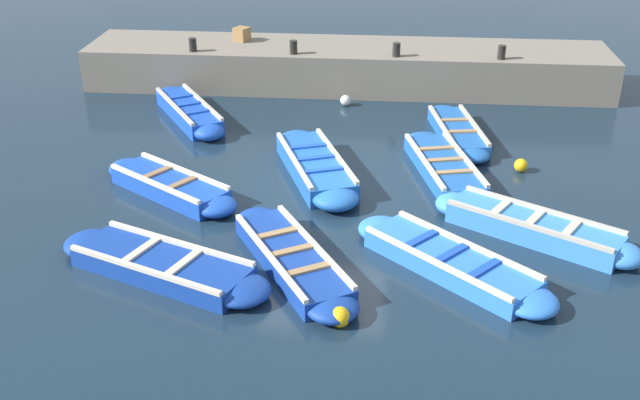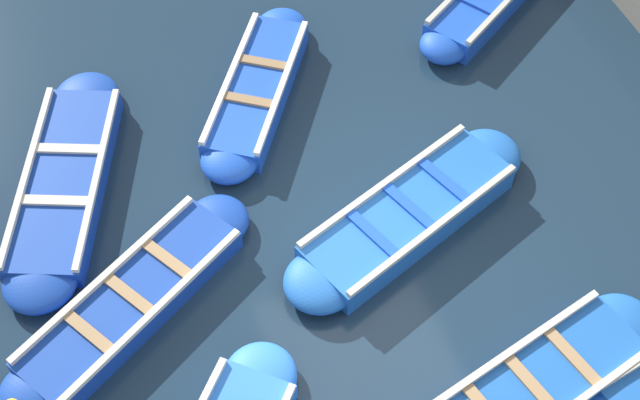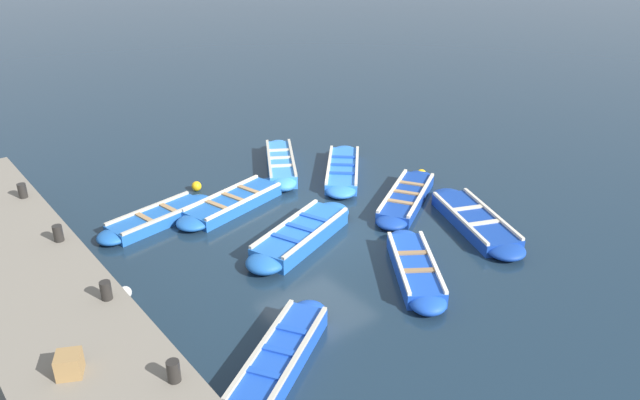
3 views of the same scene
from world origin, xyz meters
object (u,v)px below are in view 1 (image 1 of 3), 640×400
Objects in this scene: bollard_north at (502,52)px; bollard_mid_north at (396,50)px; buoy_yellow_far at (346,100)px; boat_inner_gap at (162,266)px; boat_bow_out at (533,228)px; boat_end_of_row at (189,112)px; boat_far_corner at (457,132)px; bollard_mid_south at (293,47)px; buoy_orange_near at (340,317)px; boat_near_quay at (315,167)px; boat_alongside at (292,259)px; buoy_white_drifting at (521,165)px; boat_stern_in at (450,262)px; wooden_crate at (242,34)px; boat_drifting at (170,186)px; boat_mid_row at (444,167)px; bollard_south at (193,45)px.

bollard_north is 2.65m from bollard_mid_north.
bollard_mid_north reaches higher than buoy_yellow_far.
boat_inner_gap is at bearing 144.81° from bollard_north.
boat_end_of_row is at bearing 54.98° from boat_bow_out.
bollard_mid_south is (2.74, 4.09, 1.12)m from boat_far_corner.
buoy_orange_near is 9.35m from buoy_yellow_far.
bollard_north and bollard_mid_south have the same top height.
buoy_orange_near is at bearing 161.30° from bollard_north.
boat_near_quay is 5.41m from bollard_mid_north.
boat_alongside is (-3.55, 0.04, -0.04)m from boat_near_quay.
bollard_north is 1.25× the size of buoy_white_drifting.
boat_alongside is at bearing 92.72° from boat_stern_in.
boat_far_corner is at bearing -124.55° from wooden_crate.
bollard_mid_north is 2.65m from bollard_mid_south.
bollard_mid_north reaches higher than boat_drifting.
boat_near_quay reaches higher than boat_bow_out.
bollard_north reaches higher than buoy_white_drifting.
boat_drifting is 6.84m from boat_bow_out.
boat_mid_row is at bearing -142.26° from bollard_mid_south.
boat_drifting is at bearing 42.05° from buoy_orange_near.
boat_drifting is at bearing 66.08° from boat_stern_in.
boat_alongside is 10.50× the size of bollard_south.
bollard_mid_south is at bearing -6.55° from boat_inner_gap.
bollard_north reaches higher than buoy_orange_near.
boat_mid_row is at bearing -18.36° from buoy_orange_near.
bollard_north is 4.62m from buoy_white_drifting.
boat_mid_row is 1.11× the size of boat_far_corner.
boat_inner_gap is 14.12× the size of buoy_white_drifting.
boat_inner_gap is 11.06m from bollard_north.
boat_alongside is (0.39, -2.04, -0.00)m from boat_inner_gap.
wooden_crate is (7.31, -0.11, 1.11)m from boat_drifting.
boat_bow_out is 1.04× the size of boat_far_corner.
buoy_orange_near is (-5.37, 1.78, -0.00)m from boat_mid_row.
boat_bow_out reaches higher than boat_far_corner.
bollard_mid_north is 5.31m from bollard_south.
buoy_white_drifting is at bearing -129.50° from wooden_crate.
buoy_orange_near is (-10.11, 0.77, -1.12)m from bollard_mid_north.
boat_drifting is (2.33, 5.24, 0.01)m from boat_stern_in.
bollard_south is at bearing 8.95° from boat_drifting.
boat_end_of_row is (0.66, 6.42, 0.04)m from boat_far_corner.
boat_far_corner reaches higher than buoy_orange_near.
boat_end_of_row is at bearing 112.65° from bollard_mid_north.
boat_inner_gap is (-0.51, 4.59, -0.00)m from boat_stern_in.
boat_bow_out is at bearing -99.29° from boat_drifting.
wooden_crate is at bearing 28.02° from boat_stern_in.
wooden_crate is (9.64, 5.13, 1.12)m from boat_stern_in.
boat_mid_row is at bearing -150.40° from buoy_yellow_far.
buoy_yellow_far is at bearing -100.74° from bollard_south.
boat_drifting reaches higher than buoy_orange_near.
boat_inner_gap is 6.34m from boat_bow_out.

